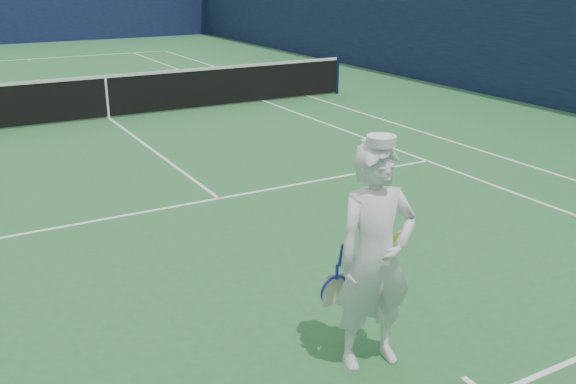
{
  "coord_description": "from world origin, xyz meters",
  "views": [
    {
      "loc": [
        -3.59,
        -14.9,
        3.3
      ],
      "look_at": [
        -0.53,
        -9.48,
        1.14
      ],
      "focal_mm": 40.0,
      "sensor_mm": 36.0,
      "label": 1
    }
  ],
  "objects": [
    {
      "name": "windscreen_fence",
      "position": [
        0.0,
        0.0,
        2.0
      ],
      "size": [
        20.12,
        36.12,
        4.0
      ],
      "color": "#10183C",
      "rests_on": "ground"
    },
    {
      "name": "ground",
      "position": [
        0.0,
        0.0,
        0.0
      ],
      "size": [
        80.0,
        80.0,
        0.0
      ],
      "primitive_type": "plane",
      "color": "#266532",
      "rests_on": "ground"
    },
    {
      "name": "tennis_player",
      "position": [
        -0.53,
        -10.98,
        1.01
      ],
      "size": [
        0.8,
        0.6,
        2.06
      ],
      "rotation": [
        0.0,
        0.0,
        -0.14
      ],
      "color": "white",
      "rests_on": "ground"
    },
    {
      "name": "court_markings",
      "position": [
        0.0,
        0.0,
        0.0
      ],
      "size": [
        11.03,
        23.83,
        0.01
      ],
      "color": "white",
      "rests_on": "ground"
    },
    {
      "name": "tennis_net",
      "position": [
        0.0,
        0.0,
        0.55
      ],
      "size": [
        12.88,
        0.09,
        1.07
      ],
      "color": "#141E4C",
      "rests_on": "ground"
    }
  ]
}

